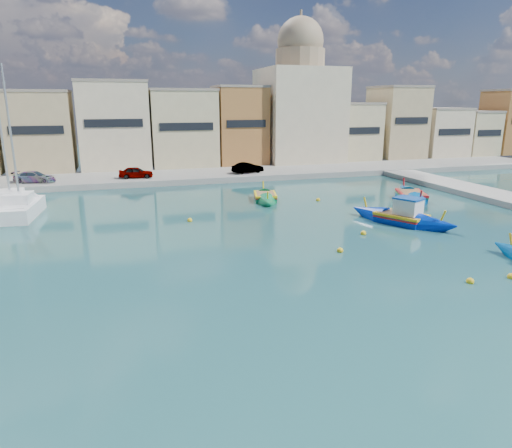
{
  "coord_description": "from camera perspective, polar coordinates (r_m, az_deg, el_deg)",
  "views": [
    {
      "loc": [
        -13.82,
        -18.59,
        8.25
      ],
      "look_at": [
        -6.34,
        6.0,
        1.4
      ],
      "focal_mm": 32.0,
      "sensor_mm": 36.0,
      "label": 1
    }
  ],
  "objects": [
    {
      "name": "luzzu_green",
      "position": [
        39.85,
        1.17,
        3.31
      ],
      "size": [
        3.36,
        7.18,
        2.19
      ],
      "color": "#0B7643",
      "rests_on": "ground"
    },
    {
      "name": "north_townhouses",
      "position": [
        61.56,
        2.62,
        11.88
      ],
      "size": [
        83.2,
        7.87,
        10.19
      ],
      "color": "#C0B285",
      "rests_on": "ground"
    },
    {
      "name": "north_quay",
      "position": [
        53.05,
        -1.62,
        6.3
      ],
      "size": [
        80.0,
        8.0,
        0.6
      ],
      "primitive_type": "cube",
      "color": "gray",
      "rests_on": "ground"
    },
    {
      "name": "luzzu_blue_cabin",
      "position": [
        33.74,
        17.73,
        0.67
      ],
      "size": [
        5.62,
        8.24,
        2.92
      ],
      "color": "#0027AA",
      "rests_on": "ground"
    },
    {
      "name": "mooring_buoys",
      "position": [
        29.82,
        16.13,
        -1.58
      ],
      "size": [
        25.84,
        19.7,
        0.36
      ],
      "color": "yellow",
      "rests_on": "ground"
    },
    {
      "name": "luzzu_cyan_mid",
      "position": [
        42.26,
        18.79,
        3.23
      ],
      "size": [
        5.12,
        8.75,
        2.55
      ],
      "color": "#00519D",
      "rests_on": "ground"
    },
    {
      "name": "yacht_midnorth",
      "position": [
        40.04,
        -26.84,
        2.09
      ],
      "size": [
        3.15,
        8.5,
        11.82
      ],
      "color": "white",
      "rests_on": "ground"
    },
    {
      "name": "ground",
      "position": [
        24.59,
        18.62,
        -5.5
      ],
      "size": [
        160.0,
        160.0,
        0.0
      ],
      "primitive_type": "plane",
      "color": "#14343D",
      "rests_on": "ground"
    },
    {
      "name": "yacht_north",
      "position": [
        41.33,
        -27.98,
        2.33
      ],
      "size": [
        3.21,
        9.39,
        12.33
      ],
      "color": "white",
      "rests_on": "ground"
    },
    {
      "name": "church_block",
      "position": [
        63.25,
        5.4,
        15.0
      ],
      "size": [
        10.0,
        10.0,
        19.1
      ],
      "color": "beige",
      "rests_on": "ground"
    },
    {
      "name": "parked_cars",
      "position": [
        49.62,
        -15.06,
        6.22
      ],
      "size": [
        25.86,
        2.53,
        1.19
      ],
      "color": "#4C1919",
      "rests_on": "north_quay"
    }
  ]
}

